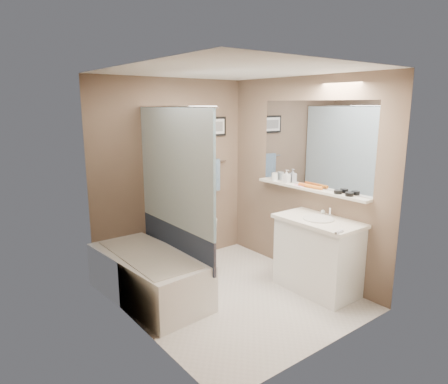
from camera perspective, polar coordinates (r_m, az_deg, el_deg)
ground at (r=4.58m, az=1.18°, el=-14.52°), size 2.50×2.50×0.00m
ceiling at (r=4.10m, az=1.34°, el=16.68°), size 2.20×2.50×0.04m
wall_back at (r=5.17m, az=-7.34°, el=2.58°), size 2.20×0.04×2.40m
wall_front at (r=3.34m, az=14.66°, el=-3.20°), size 2.20×0.04×2.40m
wall_left at (r=3.61m, az=-12.19°, el=-1.88°), size 0.04×2.50×2.40m
wall_right at (r=4.92m, az=11.11°, el=1.93°), size 0.04×2.50×2.40m
tile_surround at (r=4.10m, az=-15.25°, el=-3.22°), size 0.02×1.55×2.00m
curtain_rod at (r=4.27m, az=-7.30°, el=11.98°), size 0.02×1.55×0.02m
curtain_upper at (r=4.32m, az=-7.07°, el=3.33°), size 0.03×1.45×1.28m
curtain_lower at (r=4.52m, az=-6.79°, el=-6.98°), size 0.03×1.45×0.36m
mirror at (r=4.77m, az=12.76°, el=6.64°), size 0.02×1.60×1.00m
shelf at (r=4.81m, az=12.04°, el=0.43°), size 0.12×1.60×0.03m
towel_bar at (r=5.44m, az=-2.28°, el=4.22°), size 0.60×0.02×0.02m
towel at (r=5.45m, az=-2.14°, el=2.32°), size 0.34×0.05×0.44m
art_frame at (r=5.41m, az=-2.43°, el=9.28°), size 0.62×0.02×0.26m
art_mat at (r=5.40m, az=-2.34°, el=9.27°), size 0.56×0.00×0.20m
art_image at (r=5.39m, az=-2.32°, el=9.27°), size 0.50×0.00×0.13m
door at (r=3.82m, az=19.73°, el=-4.67°), size 0.80×0.02×2.00m
door_handle at (r=3.59m, az=16.15°, el=-5.53°), size 0.10×0.02×0.02m
bathtub at (r=4.51m, az=-10.72°, el=-11.70°), size 0.82×1.55×0.50m
tub_rim at (r=4.41m, az=-10.86°, el=-8.74°), size 0.56×1.36×0.02m
toilet at (r=5.05m, az=-5.59°, el=-7.28°), size 0.52×0.79×0.75m
vanity at (r=4.67m, az=13.22°, el=-8.96°), size 0.51×0.90×0.80m
countertop at (r=4.53m, az=13.41°, el=-4.03°), size 0.54×0.96×0.04m
sink_basin at (r=4.51m, az=13.34°, el=-3.71°), size 0.34×0.34×0.01m
faucet_spout at (r=4.65m, az=14.93°, el=-2.77°), size 0.02×0.02×0.10m
faucet_knob at (r=4.72m, az=13.95°, el=-2.76°), size 0.05×0.05×0.05m
candle_bowl_near at (r=4.47m, az=17.48°, el=-0.31°), size 0.09×0.09×0.04m
candle_bowl_far at (r=4.55m, az=15.97°, el=0.01°), size 0.09×0.09×0.04m
hair_brush_front at (r=4.75m, az=12.75°, el=0.72°), size 0.06×0.22×0.04m
hair_brush_back at (r=4.82m, az=11.70°, el=0.94°), size 0.05×0.22×0.04m
pink_comb at (r=4.90m, az=10.72°, el=0.94°), size 0.05×0.16×0.01m
glass_jar at (r=5.17m, az=7.26°, el=2.18°), size 0.08×0.08×0.10m
soap_bottle at (r=5.03m, az=8.92°, el=2.22°), size 0.08×0.08×0.17m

